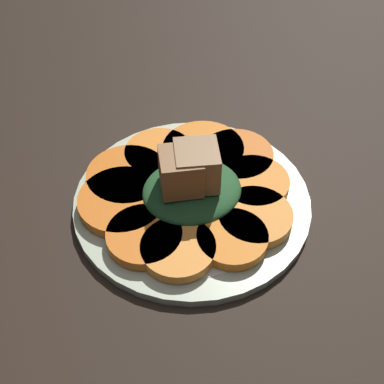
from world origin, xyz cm
name	(u,v)px	position (x,y,z in cm)	size (l,w,h in cm)	color
table_slab	(192,210)	(0.00, 0.00, 1.00)	(120.00, 120.00, 2.00)	black
plate	(192,201)	(0.00, 0.00, 2.52)	(26.72, 26.72, 1.05)	beige
carrot_slice_0	(203,151)	(-3.92, -6.14, 3.72)	(9.85, 9.85, 1.25)	orange
carrot_slice_1	(159,154)	(1.23, -7.56, 3.72)	(8.27, 8.27, 1.25)	orange
carrot_slice_2	(128,176)	(5.85, -5.37, 3.72)	(9.48, 9.48, 1.25)	orange
carrot_slice_3	(122,201)	(7.54, -1.89, 3.72)	(9.84, 9.84, 1.25)	orange
carrot_slice_4	(144,236)	(6.83, 3.66, 3.72)	(8.00, 8.00, 1.25)	orange
carrot_slice_5	(178,249)	(4.16, 6.53, 3.72)	(7.79, 7.79, 1.25)	orange
carrot_slice_6	(232,239)	(-1.54, 7.38, 3.72)	(7.49, 7.49, 1.25)	orange
carrot_slice_7	(255,217)	(-5.07, 5.61, 3.72)	(8.13, 8.13, 1.25)	orange
carrot_slice_8	(254,183)	(-7.21, 0.99, 3.72)	(8.09, 8.09, 1.25)	orange
carrot_slice_9	(237,156)	(-7.27, -3.73, 3.72)	(8.73, 8.73, 1.25)	orange
center_pile	(190,179)	(0.08, -0.28, 5.88)	(11.14, 10.03, 7.12)	#235128
fork	(166,170)	(1.27, -5.15, 3.30)	(17.49, 8.69, 0.40)	silver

